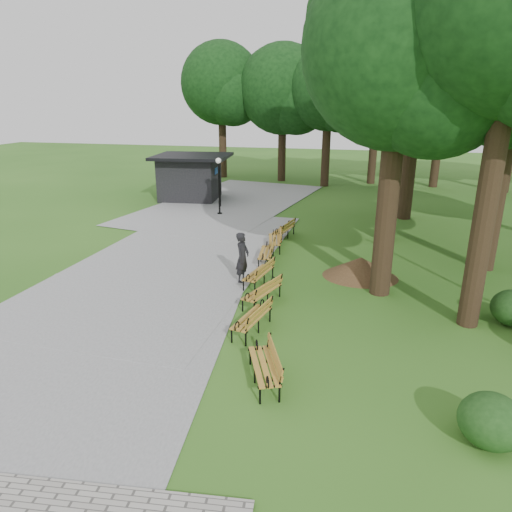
% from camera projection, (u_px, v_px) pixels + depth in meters
% --- Properties ---
extents(ground, '(100.00, 100.00, 0.00)m').
position_uv_depth(ground, '(248.00, 293.00, 16.20)').
color(ground, '#2E621C').
rests_on(ground, ground).
extents(path, '(12.00, 38.00, 0.06)m').
position_uv_depth(path, '(175.00, 257.00, 19.82)').
color(path, gray).
rests_on(path, ground).
extents(person, '(0.56, 0.75, 1.90)m').
position_uv_depth(person, '(242.00, 258.00, 16.88)').
color(person, black).
rests_on(person, ground).
extents(kiosk, '(5.18, 4.61, 3.00)m').
position_uv_depth(kiosk, '(190.00, 177.00, 30.86)').
color(kiosk, black).
rests_on(kiosk, ground).
extents(lamp_post, '(0.32, 0.32, 3.30)m').
position_uv_depth(lamp_post, '(219.00, 174.00, 26.45)').
color(lamp_post, black).
rests_on(lamp_post, ground).
extents(dirt_mound, '(2.40, 2.40, 0.78)m').
position_uv_depth(dirt_mound, '(361.00, 267.00, 17.56)').
color(dirt_mound, '#47301C').
rests_on(dirt_mound, ground).
extents(bench_0, '(1.30, 2.00, 0.88)m').
position_uv_depth(bench_0, '(264.00, 366.00, 10.96)').
color(bench_0, '#B07B28').
rests_on(bench_0, ground).
extents(bench_1, '(1.03, 1.99, 0.88)m').
position_uv_depth(bench_1, '(252.00, 318.00, 13.37)').
color(bench_1, '#B07B28').
rests_on(bench_1, ground).
extents(bench_2, '(1.21, 2.00, 0.88)m').
position_uv_depth(bench_2, '(262.00, 292.00, 15.19)').
color(bench_2, '#B07B28').
rests_on(bench_2, ground).
extents(bench_3, '(0.99, 1.99, 0.88)m').
position_uv_depth(bench_3, '(259.00, 273.00, 16.79)').
color(bench_3, '#B07B28').
rests_on(bench_3, ground).
extents(bench_4, '(0.85, 1.96, 0.88)m').
position_uv_depth(bench_4, '(266.00, 253.00, 19.07)').
color(bench_4, '#B07B28').
rests_on(bench_4, ground).
extents(bench_5, '(1.02, 1.99, 0.88)m').
position_uv_depth(bench_5, '(275.00, 240.00, 20.83)').
color(bench_5, '#B07B28').
rests_on(bench_5, ground).
extents(bench_6, '(1.00, 1.99, 0.88)m').
position_uv_depth(bench_6, '(284.00, 229.00, 22.47)').
color(bench_6, '#B07B28').
rests_on(bench_6, ground).
extents(lawn_tree_0, '(6.02, 6.02, 10.90)m').
position_uv_depth(lawn_tree_0, '(402.00, 51.00, 13.69)').
color(lawn_tree_0, black).
rests_on(lawn_tree_0, ground).
extents(lawn_tree_2, '(7.72, 7.72, 13.45)m').
position_uv_depth(lawn_tree_2, '(407.00, 22.00, 19.34)').
color(lawn_tree_2, black).
rests_on(lawn_tree_2, ground).
extents(lawn_tree_4, '(7.30, 7.30, 11.30)m').
position_uv_depth(lawn_tree_4, '(419.00, 76.00, 23.90)').
color(lawn_tree_4, black).
rests_on(lawn_tree_4, ground).
extents(tree_backdrop, '(36.67, 9.75, 14.66)m').
position_uv_depth(tree_backdrop, '(408.00, 86.00, 33.67)').
color(tree_backdrop, black).
rests_on(tree_backdrop, ground).
extents(shrub_1, '(1.27, 1.27, 1.08)m').
position_uv_depth(shrub_1, '(510.00, 324.00, 13.95)').
color(shrub_1, '#193D14').
rests_on(shrub_1, ground).
extents(shrub_2, '(1.26, 1.26, 1.07)m').
position_uv_depth(shrub_2, '(487.00, 443.00, 9.12)').
color(shrub_2, '#193D14').
rests_on(shrub_2, ground).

